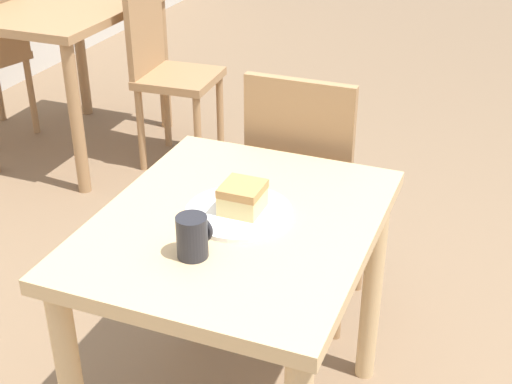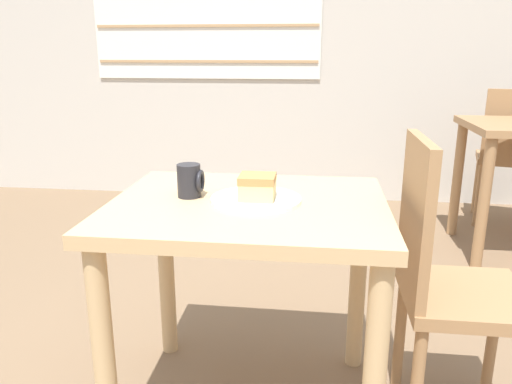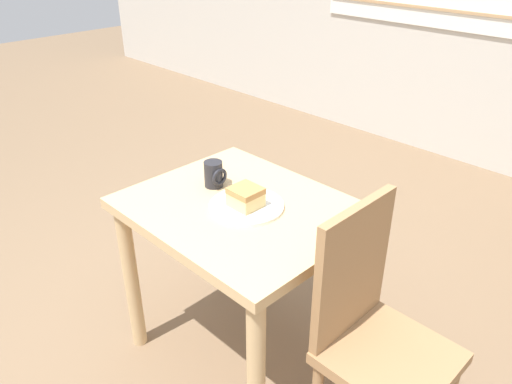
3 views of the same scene
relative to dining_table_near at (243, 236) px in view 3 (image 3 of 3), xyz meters
name	(u,v)px [view 3 (image 3 of 3)]	position (x,y,z in m)	size (l,w,h in m)	color
dining_table_near	(243,236)	(0.00, 0.00, 0.00)	(0.82, 0.68, 0.72)	tan
chair_near_window	(374,334)	(0.59, 0.00, -0.09)	(0.36, 0.36, 0.92)	#9E754C
plate	(246,206)	(0.02, 0.00, 0.14)	(0.27, 0.27, 0.01)	white
cake_slice	(246,197)	(0.03, -0.01, 0.18)	(0.10, 0.10, 0.07)	#E0C67F
coffee_mug	(214,174)	(-0.19, 0.03, 0.18)	(0.08, 0.07, 0.10)	#232328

